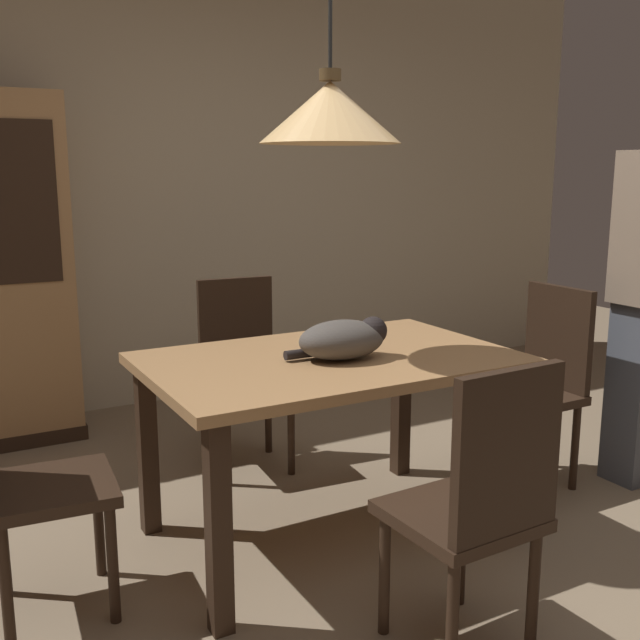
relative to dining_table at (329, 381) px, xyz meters
The scene contains 9 objects.
ground 0.83m from the dining_table, 77.18° to the right, with size 10.00×10.00×0.00m, color #847056.
back_wall 2.29m from the dining_table, 86.94° to the left, with size 6.40×0.10×2.90m, color beige.
dining_table is the anchor object (origin of this frame).
chair_far_back 0.89m from the dining_table, 89.57° to the left, with size 0.43×0.43×0.93m.
chair_near_front 0.89m from the dining_table, 89.79° to the right, with size 0.42×0.42×0.93m.
chair_right_side 1.14m from the dining_table, ahead, with size 0.40×0.40×0.93m.
chair_left_side 1.14m from the dining_table, behind, with size 0.43×0.43×0.93m.
cat_sleeping 0.19m from the dining_table, 65.34° to the right, with size 0.39×0.25×0.16m.
pendant_lamp 1.01m from the dining_table, 104.04° to the left, with size 0.52×0.52×1.30m.
Camera 1 is at (-1.50, -1.92, 1.46)m, focal length 41.79 mm.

